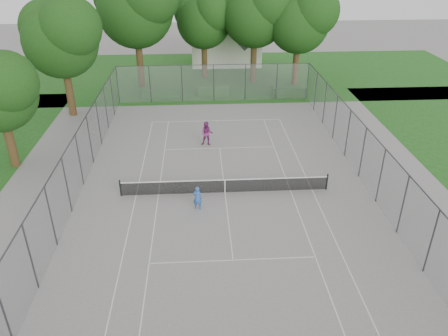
{
  "coord_description": "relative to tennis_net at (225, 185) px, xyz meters",
  "views": [
    {
      "loc": [
        -1.46,
        -23.14,
        14.19
      ],
      "look_at": [
        0.0,
        1.0,
        1.2
      ],
      "focal_mm": 35.0,
      "sensor_mm": 36.0,
      "label": 1
    }
  ],
  "objects": [
    {
      "name": "woman_player",
      "position": [
        -0.92,
        7.02,
        0.43
      ],
      "size": [
        1.0,
        0.83,
        1.89
      ],
      "primitive_type": "imported",
      "rotation": [
        0.0,
        0.0,
        -0.13
      ],
      "color": "#802A6C",
      "rests_on": "ground"
    },
    {
      "name": "grass_far",
      "position": [
        0.0,
        26.0,
        -0.51
      ],
      "size": [
        60.0,
        20.0,
        0.0
      ],
      "primitive_type": "cube",
      "color": "#1B4D16",
      "rests_on": "ground"
    },
    {
      "name": "hedge_right",
      "position": [
        7.47,
        17.78,
        -0.0
      ],
      "size": [
        3.4,
        1.25,
        1.02
      ],
      "primitive_type": "cube",
      "color": "#1D4D18",
      "rests_on": "ground"
    },
    {
      "name": "perimeter_fence",
      "position": [
        0.0,
        0.0,
        1.3
      ],
      "size": [
        18.08,
        34.08,
        3.52
      ],
      "color": "#38383D",
      "rests_on": "ground"
    },
    {
      "name": "hedge_mid",
      "position": [
        0.04,
        18.67,
        -0.03
      ],
      "size": [
        3.07,
        0.88,
        0.96
      ],
      "primitive_type": "cube",
      "color": "#1D4D18",
      "rests_on": "ground"
    },
    {
      "name": "tennis_net",
      "position": [
        0.0,
        0.0,
        0.0
      ],
      "size": [
        12.87,
        0.1,
        1.1
      ],
      "color": "black",
      "rests_on": "ground"
    },
    {
      "name": "tree_far_midright",
      "position": [
        4.59,
        22.97,
        6.96
      ],
      "size": [
        7.56,
        6.9,
        10.87
      ],
      "color": "#3C2A16",
      "rests_on": "ground"
    },
    {
      "name": "ground",
      "position": [
        0.0,
        0.0,
        -0.51
      ],
      "size": [
        120.0,
        120.0,
        0.0
      ],
      "primitive_type": "plane",
      "color": "slate",
      "rests_on": "ground"
    },
    {
      "name": "house",
      "position": [
        2.04,
        31.35,
        3.63
      ],
      "size": [
        8.26,
        6.41,
        10.29
      ],
      "color": "white",
      "rests_on": "ground"
    },
    {
      "name": "tree_far_left",
      "position": [
        -7.24,
        21.52,
        7.85
      ],
      "size": [
        8.46,
        7.73,
        12.17
      ],
      "color": "#3C2A16",
      "rests_on": "ground"
    },
    {
      "name": "tree_far_right",
      "position": [
        8.82,
        21.36,
        6.4
      ],
      "size": [
        7.0,
        6.39,
        10.06
      ],
      "color": "#3C2A16",
      "rests_on": "ground"
    },
    {
      "name": "girl_player",
      "position": [
        -1.71,
        -1.69,
        0.23
      ],
      "size": [
        0.57,
        0.4,
        1.47
      ],
      "primitive_type": "imported",
      "rotation": [
        0.0,
        0.0,
        3.05
      ],
      "color": "#2D5AAC",
      "rests_on": "ground"
    },
    {
      "name": "hedge_left",
      "position": [
        -5.13,
        18.45,
        -0.05
      ],
      "size": [
        3.65,
        1.1,
        0.91
      ],
      "primitive_type": "cube",
      "color": "#1D4D18",
      "rests_on": "ground"
    },
    {
      "name": "tree_side_back",
      "position": [
        -12.56,
        14.02,
        6.46
      ],
      "size": [
        7.06,
        6.45,
        10.15
      ],
      "color": "#3C2A16",
      "rests_on": "ground"
    },
    {
      "name": "tree_far_midleft",
      "position": [
        -0.63,
        24.84,
        5.99
      ],
      "size": [
        6.59,
        6.01,
        9.47
      ],
      "color": "#3C2A16",
      "rests_on": "ground"
    },
    {
      "name": "court_markings",
      "position": [
        0.0,
        0.0,
        -0.5
      ],
      "size": [
        11.03,
        23.83,
        0.01
      ],
      "color": "silver",
      "rests_on": "ground"
    }
  ]
}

